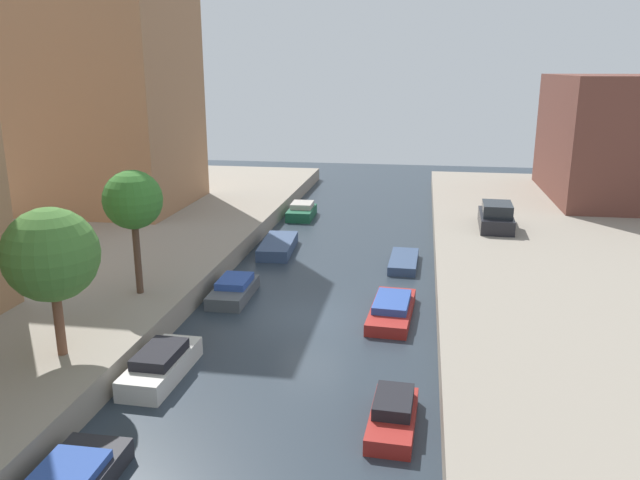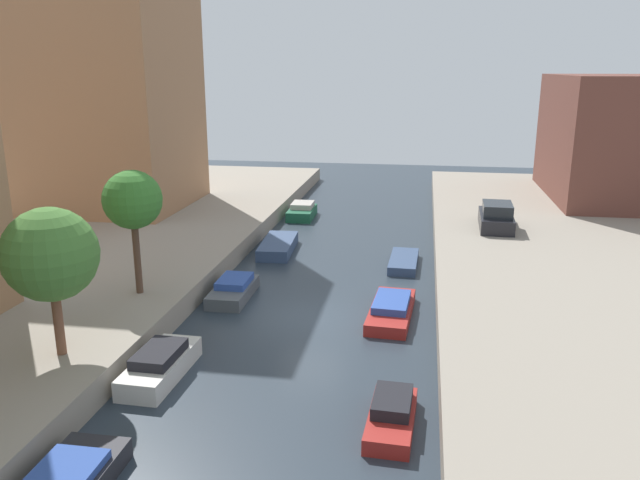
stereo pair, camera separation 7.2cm
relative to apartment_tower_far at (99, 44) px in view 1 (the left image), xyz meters
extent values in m
plane|color=#28333D|center=(16.00, -14.68, -11.24)|extent=(84.00, 84.00, 0.00)
cube|color=#9E704C|center=(0.00, 0.00, 0.00)|extent=(10.00, 9.52, 20.48)
cube|color=brown|center=(34.00, 7.99, -6.08)|extent=(10.00, 13.05, 8.32)
cylinder|color=brown|center=(9.06, -21.26, -9.09)|extent=(0.30, 0.30, 2.30)
sphere|color=#41752F|center=(9.06, -21.26, -6.92)|extent=(2.93, 2.93, 2.93)
cylinder|color=#50392B|center=(9.06, -15.56, -8.72)|extent=(0.28, 0.28, 3.04)
sphere|color=#36752B|center=(9.06, -15.56, -6.38)|extent=(2.32, 2.32, 2.32)
cube|color=black|center=(24.42, -2.25, -9.84)|extent=(1.95, 4.17, 0.80)
cube|color=#1E2328|center=(24.42, -2.56, -9.09)|extent=(1.67, 2.32, 0.69)
cube|color=beige|center=(11.99, -20.43, -10.90)|extent=(1.52, 3.76, 0.68)
cube|color=black|center=(11.99, -20.46, -10.39)|extent=(1.26, 2.08, 0.34)
cube|color=#4C5156|center=(12.18, -13.00, -10.97)|extent=(1.57, 3.49, 0.55)
cube|color=#2D4C9E|center=(12.18, -12.74, -10.54)|extent=(1.32, 1.93, 0.30)
cube|color=#33476B|center=(12.49, -5.66, -10.93)|extent=(1.94, 4.42, 0.62)
cube|color=#195638|center=(12.26, 2.39, -10.91)|extent=(1.71, 3.30, 0.66)
cube|color=#B2ADA3|center=(12.26, 2.64, -10.41)|extent=(1.43, 1.83, 0.35)
cube|color=maroon|center=(19.65, -22.19, -11.00)|extent=(1.40, 3.16, 0.47)
cube|color=black|center=(19.65, -21.92, -10.58)|extent=(1.14, 1.76, 0.37)
cube|color=maroon|center=(19.19, -14.03, -11.00)|extent=(1.87, 4.53, 0.48)
cube|color=#2D4C9E|center=(19.19, -13.98, -10.61)|extent=(1.51, 2.52, 0.30)
cube|color=#33476B|center=(19.43, -7.09, -11.02)|extent=(1.47, 3.72, 0.44)
camera|label=1|loc=(20.17, -38.01, -1.36)|focal=35.17mm
camera|label=2|loc=(20.24, -38.00, -1.36)|focal=35.17mm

